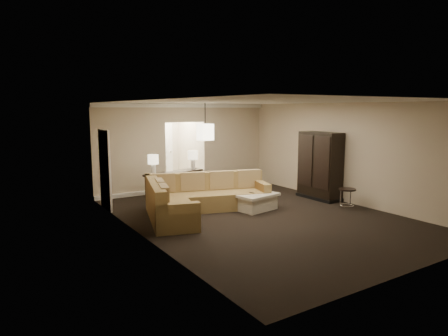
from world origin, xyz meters
TOP-DOWN VIEW (x-y plane):
  - ground at (0.00, 0.00)m, footprint 8.00×8.00m
  - wall_back at (0.00, 4.00)m, footprint 6.00×0.04m
  - wall_front at (0.00, -4.00)m, footprint 6.00×0.04m
  - wall_left at (-3.00, 0.00)m, footprint 0.04×8.00m
  - wall_right at (3.00, 0.00)m, footprint 0.04×8.00m
  - ceiling at (0.00, 0.00)m, footprint 6.00×8.00m
  - crown_molding at (0.00, 3.95)m, footprint 6.00×0.10m
  - baseboard at (0.00, 3.95)m, footprint 6.00×0.10m
  - side_door at (-2.97, 2.80)m, footprint 0.05×0.90m
  - foyer at (0.00, 5.34)m, footprint 1.44×2.02m
  - sectional_sofa at (-1.16, 1.13)m, footprint 3.76×2.72m
  - coffee_table at (0.29, 0.76)m, footprint 1.26×1.26m
  - console_table at (-0.80, 3.20)m, footprint 2.01×0.90m
  - armoire at (2.69, 0.67)m, footprint 0.58×1.37m
  - drink_table at (2.40, -0.62)m, footprint 0.44×0.44m
  - table_lamp_left at (-1.53, 3.02)m, footprint 0.30×0.30m
  - table_lamp_right at (-0.06, 3.38)m, footprint 0.30×0.30m
  - pendant_light at (0.00, 2.70)m, footprint 0.38×0.38m
  - person at (-0.45, 5.27)m, footprint 0.86×0.73m

SIDE VIEW (x-z plane):
  - ground at x=0.00m, z-range 0.00..0.00m
  - baseboard at x=0.00m, z-range 0.00..0.12m
  - coffee_table at x=0.29m, z-range 0.00..0.45m
  - sectional_sofa at x=-1.16m, z-range -0.10..0.86m
  - drink_table at x=2.40m, z-range 0.12..0.67m
  - console_table at x=-0.80m, z-range 0.07..0.83m
  - armoire at x=2.69m, z-range -0.04..1.92m
  - person at x=-0.45m, z-range 0.00..2.02m
  - side_door at x=-2.97m, z-range 0.00..2.10m
  - table_lamp_left at x=-1.53m, z-range 0.86..1.44m
  - table_lamp_right at x=-0.06m, z-range 0.86..1.44m
  - foyer at x=0.00m, z-range -0.10..2.70m
  - wall_back at x=0.00m, z-range 0.00..2.80m
  - wall_front at x=0.00m, z-range 0.00..2.80m
  - wall_left at x=-3.00m, z-range 0.00..2.80m
  - wall_right at x=3.00m, z-range 0.00..2.80m
  - pendant_light at x=0.00m, z-range 1.41..2.50m
  - crown_molding at x=0.00m, z-range 2.67..2.79m
  - ceiling at x=0.00m, z-range 2.79..2.81m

